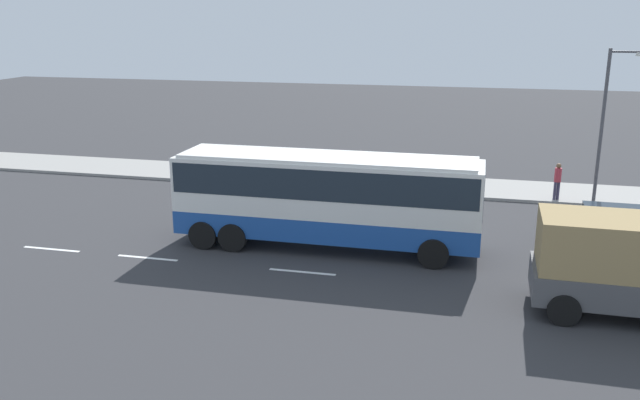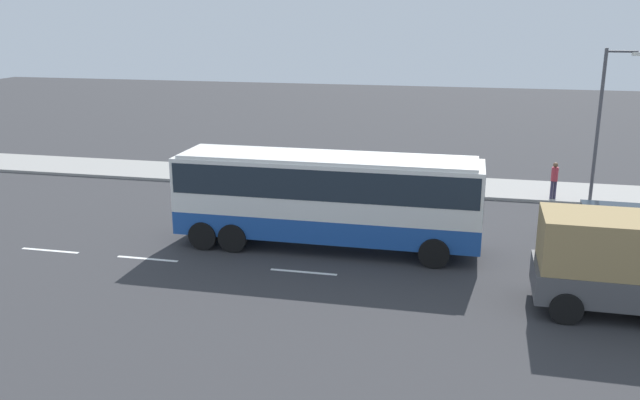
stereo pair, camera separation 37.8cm
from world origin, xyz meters
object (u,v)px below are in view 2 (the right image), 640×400
(coach_bus, at_px, (327,192))
(pedestrian_near_curb, at_px, (554,178))
(street_lamp, at_px, (603,116))
(car_white_minivan, at_px, (616,223))

(coach_bus, bearing_deg, pedestrian_near_curb, 43.75)
(pedestrian_near_curb, relative_size, street_lamp, 0.25)
(coach_bus, xyz_separation_m, pedestrian_near_curb, (9.22, 8.81, -1.06))
(car_white_minivan, bearing_deg, pedestrian_near_curb, 108.85)
(coach_bus, distance_m, car_white_minivan, 11.54)
(pedestrian_near_curb, bearing_deg, street_lamp, 68.99)
(car_white_minivan, distance_m, pedestrian_near_curb, 5.93)
(car_white_minivan, xyz_separation_m, street_lamp, (0.07, 5.59, 3.44))
(street_lamp, bearing_deg, car_white_minivan, -90.73)
(street_lamp, bearing_deg, pedestrian_near_curb, 178.21)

